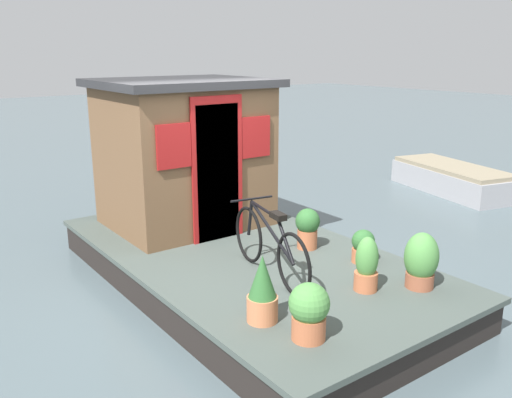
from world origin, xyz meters
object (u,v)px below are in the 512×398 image
(potted_plant_lavender, at_px, (367,265))
(potted_plant_rosemary, at_px, (262,290))
(houseboat_cabin, at_px, (184,153))
(dinghy_boat, at_px, (452,179))
(potted_plant_succulent, at_px, (421,261))
(potted_plant_mint, at_px, (363,246))
(potted_plant_basil, at_px, (307,227))
(potted_plant_fern, at_px, (309,310))
(bicycle, at_px, (269,245))

(potted_plant_lavender, xyz_separation_m, potted_plant_rosemary, (0.10, 1.22, 0.03))
(houseboat_cabin, bearing_deg, dinghy_boat, -92.30)
(potted_plant_succulent, bearing_deg, potted_plant_mint, -3.01)
(houseboat_cabin, height_order, potted_plant_basil, houseboat_cabin)
(potted_plant_fern, height_order, dinghy_boat, potted_plant_fern)
(houseboat_cabin, distance_m, potted_plant_mint, 2.73)
(potted_plant_rosemary, height_order, dinghy_boat, potted_plant_rosemary)
(potted_plant_succulent, height_order, potted_plant_fern, potted_plant_succulent)
(bicycle, distance_m, potted_plant_basil, 0.99)
(houseboat_cabin, relative_size, potted_plant_fern, 4.36)
(potted_plant_lavender, xyz_separation_m, potted_plant_fern, (-0.38, 1.10, -0.00))
(potted_plant_mint, height_order, dinghy_boat, potted_plant_mint)
(potted_plant_basil, bearing_deg, potted_plant_mint, -163.64)
(houseboat_cabin, distance_m, bicycle, 2.26)
(bicycle, relative_size, potted_plant_rosemary, 2.61)
(potted_plant_succulent, height_order, dinghy_boat, potted_plant_succulent)
(potted_plant_mint, bearing_deg, bicycle, 75.12)
(potted_plant_lavender, bearing_deg, potted_plant_basil, -14.65)
(bicycle, height_order, potted_plant_basil, bicycle)
(potted_plant_mint, height_order, potted_plant_rosemary, potted_plant_rosemary)
(bicycle, bearing_deg, potted_plant_mint, -104.88)
(bicycle, height_order, potted_plant_rosemary, bicycle)
(bicycle, distance_m, dinghy_boat, 6.40)
(potted_plant_succulent, distance_m, dinghy_boat, 5.88)
(dinghy_boat, bearing_deg, potted_plant_rosemary, 111.58)
(potted_plant_lavender, bearing_deg, potted_plant_succulent, -119.35)
(potted_plant_succulent, relative_size, dinghy_boat, 0.21)
(potted_plant_lavender, bearing_deg, houseboat_cabin, 6.73)
(potted_plant_mint, xyz_separation_m, potted_plant_rosemary, (-0.44, 1.75, 0.10))
(potted_plant_mint, bearing_deg, dinghy_boat, -65.94)
(houseboat_cabin, xyz_separation_m, potted_plant_mint, (-2.46, -0.89, -0.80))
(potted_plant_succulent, distance_m, potted_plant_fern, 1.59)
(bicycle, height_order, potted_plant_fern, bicycle)
(potted_plant_rosemary, height_order, potted_plant_succulent, potted_plant_rosemary)
(dinghy_boat, bearing_deg, potted_plant_basil, 106.28)
(potted_plant_basil, bearing_deg, potted_plant_rosemary, 126.62)
(bicycle, relative_size, dinghy_boat, 0.59)
(potted_plant_lavender, height_order, potted_plant_rosemary, potted_plant_rosemary)
(bicycle, distance_m, potted_plant_rosemary, 0.98)
(bicycle, distance_m, potted_plant_fern, 1.32)
(potted_plant_lavender, bearing_deg, potted_plant_rosemary, 85.42)
(bicycle, xyz_separation_m, potted_plant_basil, (0.41, -0.90, -0.09))
(potted_plant_lavender, distance_m, potted_plant_succulent, 0.56)
(potted_plant_rosemary, xyz_separation_m, potted_plant_fern, (-0.48, -0.12, -0.03))
(houseboat_cabin, distance_m, potted_plant_lavender, 3.10)
(houseboat_cabin, relative_size, dinghy_boat, 0.79)
(bicycle, relative_size, potted_plant_succulent, 2.79)
(dinghy_boat, bearing_deg, potted_plant_mint, 114.06)
(potted_plant_succulent, xyz_separation_m, potted_plant_fern, (-0.10, 1.59, -0.03))
(houseboat_cabin, xyz_separation_m, potted_plant_lavender, (-2.99, -0.35, -0.73))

